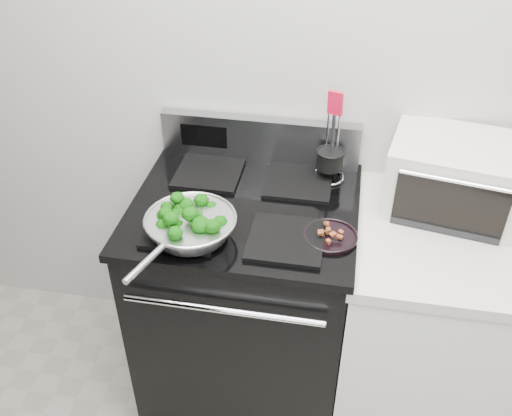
% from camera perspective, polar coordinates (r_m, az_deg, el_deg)
% --- Properties ---
extents(back_wall, '(4.00, 0.02, 2.70)m').
position_cam_1_polar(back_wall, '(2.06, 9.08, 14.01)').
color(back_wall, '#BBBAB2').
rests_on(back_wall, ground).
extents(gas_range, '(0.79, 0.69, 1.13)m').
position_cam_1_polar(gas_range, '(2.29, -1.00, -9.03)').
color(gas_range, black).
rests_on(gas_range, floor).
extents(counter, '(0.62, 0.68, 0.92)m').
position_cam_1_polar(counter, '(2.31, 16.23, -11.37)').
color(counter, white).
rests_on(counter, floor).
extents(skillet, '(0.30, 0.46, 0.06)m').
position_cam_1_polar(skillet, '(1.83, -6.59, -1.72)').
color(skillet, silver).
rests_on(skillet, gas_range).
extents(broccoli_pile, '(0.23, 0.23, 0.08)m').
position_cam_1_polar(broccoli_pile, '(1.82, -6.57, -1.23)').
color(broccoli_pile, black).
rests_on(broccoli_pile, skillet).
extents(bacon_plate, '(0.18, 0.18, 0.04)m').
position_cam_1_polar(bacon_plate, '(1.85, 7.46, -2.56)').
color(bacon_plate, black).
rests_on(bacon_plate, gas_range).
extents(utensil_holder, '(0.12, 0.12, 0.36)m').
position_cam_1_polar(utensil_holder, '(2.11, 7.38, 4.41)').
color(utensil_holder, silver).
rests_on(utensil_holder, gas_range).
extents(toaster_oven, '(0.49, 0.41, 0.25)m').
position_cam_1_polar(toaster_oven, '(2.07, 19.27, 3.01)').
color(toaster_oven, silver).
rests_on(toaster_oven, counter).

